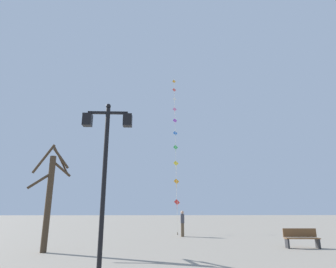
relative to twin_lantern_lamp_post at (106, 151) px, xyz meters
name	(u,v)px	position (x,y,z in m)	size (l,w,h in m)	color
ground_plane	(162,234)	(2.08, 13.95, -3.53)	(160.00, 160.00, 0.00)	gray
twin_lantern_lamp_post	(106,151)	(0.00, 0.00, 0.00)	(1.56, 0.28, 5.11)	black
kite_train	(175,132)	(3.54, 19.81, 6.17)	(1.04, 12.99, 18.73)	brown
kite_flyer	(182,223)	(3.44, 11.64, -2.63)	(0.25, 0.61, 1.71)	brown
bare_tree	(49,195)	(-3.21, 4.43, -1.11)	(1.66, 1.35, 4.75)	#423323
park_bench	(301,238)	(8.59, 5.37, -3.08)	(1.63, 0.55, 0.89)	brown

